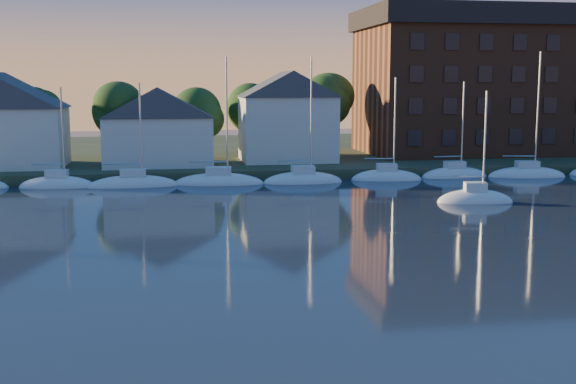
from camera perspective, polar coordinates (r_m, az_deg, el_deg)
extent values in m
cube|color=#2D3820|center=(95.00, -6.46, 2.80)|extent=(160.00, 50.00, 2.00)
cube|color=brown|center=(72.20, -5.40, 1.00)|extent=(120.00, 3.00, 1.00)
cube|color=silver|center=(76.61, -10.22, 3.97)|extent=(11.00, 8.00, 5.00)
cube|color=silver|center=(79.65, -0.07, 5.00)|extent=(10.00, 8.00, 7.00)
cube|color=brown|center=(93.09, 15.41, 7.67)|extent=(30.00, 16.00, 15.00)
cube|color=black|center=(93.41, 15.63, 13.01)|extent=(31.00, 17.00, 2.40)
cylinder|color=#382419|center=(83.61, -18.44, 3.53)|extent=(0.50, 0.50, 3.50)
sphere|color=#1F3D16|center=(83.38, -18.58, 6.57)|extent=(5.40, 5.40, 5.40)
cylinder|color=#382419|center=(82.78, -12.95, 3.70)|extent=(0.50, 0.50, 3.50)
sphere|color=#1F3D16|center=(82.54, -13.05, 6.78)|extent=(5.40, 5.40, 5.40)
cylinder|color=#382419|center=(82.71, -7.40, 3.84)|extent=(0.50, 0.50, 3.50)
sphere|color=#1F3D16|center=(82.47, -7.46, 6.93)|extent=(5.40, 5.40, 5.40)
cylinder|color=#382419|center=(83.42, -1.89, 3.95)|extent=(0.50, 0.50, 3.50)
sphere|color=#1F3D16|center=(83.18, -1.90, 7.01)|extent=(5.40, 5.40, 5.40)
cylinder|color=#382419|center=(84.88, 3.48, 4.02)|extent=(0.50, 0.50, 3.50)
sphere|color=#1F3D16|center=(84.64, 3.51, 7.02)|extent=(5.40, 5.40, 5.40)
cylinder|color=#382419|center=(87.05, 8.63, 4.05)|extent=(0.50, 0.50, 3.50)
sphere|color=#1F3D16|center=(86.82, 8.70, 6.98)|extent=(5.40, 5.40, 5.40)
cylinder|color=#382419|center=(89.88, 13.49, 4.05)|extent=(0.50, 0.50, 3.50)
sphere|color=#1F3D16|center=(89.66, 13.59, 6.89)|extent=(5.40, 5.40, 5.40)
cylinder|color=#382419|center=(93.31, 18.02, 4.03)|extent=(0.50, 0.50, 3.50)
sphere|color=#1F3D16|center=(93.10, 18.15, 6.76)|extent=(5.40, 5.40, 5.40)
ellipsoid|color=white|center=(69.85, -18.41, 0.35)|extent=(7.50, 2.40, 2.20)
cube|color=white|center=(69.68, -18.46, 1.40)|extent=(2.10, 1.32, 0.70)
cylinder|color=#A5A8AD|center=(69.18, -18.03, 5.24)|extent=(0.16, 0.16, 10.00)
cylinder|color=#A5A8AD|center=(69.72, -19.17, 2.08)|extent=(3.15, 0.12, 0.12)
ellipsoid|color=white|center=(69.08, -11.84, 0.52)|extent=(7.50, 2.40, 2.20)
cube|color=white|center=(68.91, -11.88, 1.59)|extent=(2.10, 1.32, 0.70)
cylinder|color=#A5A8AD|center=(68.49, -11.37, 5.47)|extent=(0.16, 0.16, 10.00)
cylinder|color=#A5A8AD|center=(68.85, -12.58, 2.27)|extent=(3.15, 0.12, 0.12)
ellipsoid|color=white|center=(69.23, -5.21, 0.68)|extent=(7.50, 2.40, 2.20)
cube|color=white|center=(69.07, -5.23, 1.75)|extent=(2.10, 1.32, 0.70)
cylinder|color=#A5A8AD|center=(68.73, -4.65, 5.62)|extent=(0.16, 0.16, 10.00)
cylinder|color=#A5A8AD|center=(68.91, -5.92, 2.44)|extent=(3.15, 0.12, 0.12)
ellipsoid|color=white|center=(70.30, 1.30, 0.83)|extent=(7.50, 2.40, 2.20)
cube|color=white|center=(70.14, 1.30, 1.89)|extent=(2.10, 1.32, 0.70)
cylinder|color=#A5A8AD|center=(69.90, 1.92, 5.69)|extent=(0.16, 0.16, 10.00)
cylinder|color=#A5A8AD|center=(69.89, 0.64, 2.57)|extent=(3.15, 0.12, 0.12)
ellipsoid|color=white|center=(72.24, 7.54, 0.97)|extent=(7.50, 2.40, 2.20)
cube|color=white|center=(72.09, 7.56, 2.00)|extent=(2.10, 1.32, 0.70)
cylinder|color=#A5A8AD|center=(71.94, 8.21, 5.69)|extent=(0.16, 0.16, 10.00)
cylinder|color=#A5A8AD|center=(71.76, 6.94, 2.66)|extent=(3.15, 0.12, 0.12)
ellipsoid|color=white|center=(75.00, 13.39, 1.09)|extent=(7.50, 2.40, 2.20)
cube|color=white|center=(74.84, 13.43, 2.08)|extent=(2.10, 1.32, 0.70)
cylinder|color=#A5A8AD|center=(74.78, 14.08, 5.62)|extent=(0.16, 0.16, 10.00)
cylinder|color=#A5A8AD|center=(74.44, 12.86, 2.72)|extent=(3.15, 0.12, 0.12)
ellipsoid|color=white|center=(78.47, 18.77, 1.19)|extent=(7.50, 2.40, 2.20)
cube|color=white|center=(78.32, 18.82, 2.13)|extent=(2.10, 1.32, 0.70)
cylinder|color=#A5A8AD|center=(78.34, 19.47, 5.52)|extent=(0.16, 0.16, 10.00)
cylinder|color=#A5A8AD|center=(77.85, 18.32, 2.75)|extent=(3.15, 0.12, 0.12)
ellipsoid|color=white|center=(59.74, 14.54, -0.82)|extent=(6.35, 3.16, 2.20)
cube|color=white|center=(59.55, 14.59, 0.42)|extent=(1.88, 1.43, 0.70)
cylinder|color=#A5A8AD|center=(59.31, 15.29, 3.88)|extent=(0.16, 0.16, 7.93)
cylinder|color=#A5A8AD|center=(59.29, 13.99, 1.23)|extent=(2.52, 0.60, 0.12)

